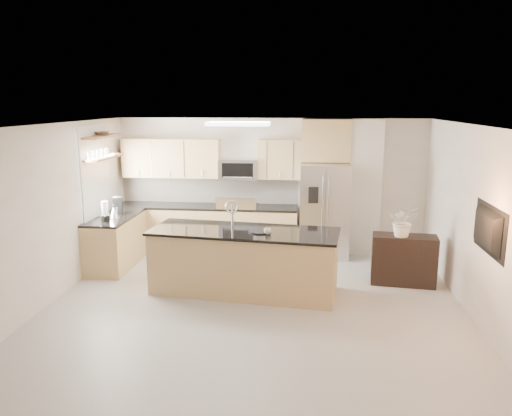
# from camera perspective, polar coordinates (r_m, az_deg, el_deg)

# --- Properties ---
(floor) EXTENTS (6.50, 6.50, 0.00)m
(floor) POSITION_cam_1_polar(r_m,az_deg,el_deg) (7.12, -0.43, -12.03)
(floor) COLOR #AFADA7
(floor) RESTS_ON ground
(ceiling) EXTENTS (6.00, 6.50, 0.02)m
(ceiling) POSITION_cam_1_polar(r_m,az_deg,el_deg) (6.51, -0.47, 9.36)
(ceiling) COLOR silver
(ceiling) RESTS_ON wall_back
(wall_back) EXTENTS (6.00, 0.02, 2.60)m
(wall_back) POSITION_cam_1_polar(r_m,az_deg,el_deg) (9.87, 1.66, 2.67)
(wall_back) COLOR beige
(wall_back) RESTS_ON floor
(wall_front) EXTENTS (6.00, 0.02, 2.60)m
(wall_front) POSITION_cam_1_polar(r_m,az_deg,el_deg) (3.66, -6.31, -14.00)
(wall_front) COLOR beige
(wall_front) RESTS_ON floor
(wall_left) EXTENTS (0.02, 6.50, 2.60)m
(wall_left) POSITION_cam_1_polar(r_m,az_deg,el_deg) (7.63, -23.46, -1.11)
(wall_left) COLOR beige
(wall_left) RESTS_ON floor
(wall_right) EXTENTS (0.02, 6.50, 2.60)m
(wall_right) POSITION_cam_1_polar(r_m,az_deg,el_deg) (7.03, 24.65, -2.26)
(wall_right) COLOR beige
(wall_right) RESTS_ON floor
(back_counter) EXTENTS (3.55, 0.66, 1.44)m
(back_counter) POSITION_cam_1_polar(r_m,az_deg,el_deg) (9.90, -5.61, -2.25)
(back_counter) COLOR tan
(back_counter) RESTS_ON floor
(left_counter) EXTENTS (0.66, 1.50, 0.92)m
(left_counter) POSITION_cam_1_polar(r_m,az_deg,el_deg) (9.31, -15.75, -3.65)
(left_counter) COLOR tan
(left_counter) RESTS_ON floor
(range) EXTENTS (0.76, 0.64, 1.14)m
(range) POSITION_cam_1_polar(r_m,az_deg,el_deg) (9.78, -2.03, -2.37)
(range) COLOR black
(range) RESTS_ON floor
(upper_cabinets) EXTENTS (3.50, 0.33, 0.75)m
(upper_cabinets) POSITION_cam_1_polar(r_m,az_deg,el_deg) (9.82, -6.04, 5.66)
(upper_cabinets) COLOR tan
(upper_cabinets) RESTS_ON wall_back
(microwave) EXTENTS (0.76, 0.40, 0.40)m
(microwave) POSITION_cam_1_polar(r_m,az_deg,el_deg) (9.68, -1.98, 4.46)
(microwave) COLOR #BBBBBE
(microwave) RESTS_ON upper_cabinets
(refrigerator) EXTENTS (0.92, 0.78, 1.78)m
(refrigerator) POSITION_cam_1_polar(r_m,az_deg,el_deg) (9.56, 7.82, -0.25)
(refrigerator) COLOR #BBBBBE
(refrigerator) RESTS_ON floor
(partition_column) EXTENTS (0.60, 0.30, 2.60)m
(partition_column) POSITION_cam_1_polar(r_m,az_deg,el_deg) (9.76, 12.32, 2.29)
(partition_column) COLOR silver
(partition_column) RESTS_ON floor
(window) EXTENTS (0.04, 1.15, 1.65)m
(window) POSITION_cam_1_polar(r_m,az_deg,el_deg) (9.19, -17.92, 3.60)
(window) COLOR white
(window) RESTS_ON wall_left
(shelf_lower) EXTENTS (0.30, 1.20, 0.04)m
(shelf_lower) POSITION_cam_1_polar(r_m,az_deg,el_deg) (9.19, -17.07, 5.55)
(shelf_lower) COLOR #93583B
(shelf_lower) RESTS_ON wall_left
(shelf_upper) EXTENTS (0.30, 1.20, 0.04)m
(shelf_upper) POSITION_cam_1_polar(r_m,az_deg,el_deg) (9.16, -17.21, 7.85)
(shelf_upper) COLOR #93583B
(shelf_upper) RESTS_ON wall_left
(ceiling_fixture) EXTENTS (1.00, 0.50, 0.06)m
(ceiling_fixture) POSITION_cam_1_polar(r_m,az_deg,el_deg) (8.15, -2.03, 9.61)
(ceiling_fixture) COLOR white
(ceiling_fixture) RESTS_ON ceiling
(island) EXTENTS (2.96, 1.35, 1.41)m
(island) POSITION_cam_1_polar(r_m,az_deg,el_deg) (7.75, -1.35, -6.07)
(island) COLOR tan
(island) RESTS_ON floor
(credenza) EXTENTS (1.05, 0.53, 0.81)m
(credenza) POSITION_cam_1_polar(r_m,az_deg,el_deg) (8.44, 16.51, -5.70)
(credenza) COLOR black
(credenza) RESTS_ON floor
(cup) EXTENTS (0.13, 0.13, 0.09)m
(cup) POSITION_cam_1_polar(r_m,az_deg,el_deg) (7.37, 1.34, -2.67)
(cup) COLOR silver
(cup) RESTS_ON island
(platter) EXTENTS (0.37, 0.37, 0.02)m
(platter) POSITION_cam_1_polar(r_m,az_deg,el_deg) (7.50, 0.42, -2.68)
(platter) COLOR black
(platter) RESTS_ON island
(blender) EXTENTS (0.15, 0.15, 0.34)m
(blender) POSITION_cam_1_polar(r_m,az_deg,el_deg) (8.82, -16.87, -0.50)
(blender) COLOR black
(blender) RESTS_ON left_counter
(kettle) EXTENTS (0.18, 0.18, 0.22)m
(kettle) POSITION_cam_1_polar(r_m,az_deg,el_deg) (9.05, -15.93, -0.46)
(kettle) COLOR #BBBBBE
(kettle) RESTS_ON left_counter
(coffee_maker) EXTENTS (0.21, 0.23, 0.30)m
(coffee_maker) POSITION_cam_1_polar(r_m,az_deg,el_deg) (9.40, -15.53, 0.29)
(coffee_maker) COLOR black
(coffee_maker) RESTS_ON left_counter
(bowl) EXTENTS (0.44, 0.44, 0.08)m
(bowl) POSITION_cam_1_polar(r_m,az_deg,el_deg) (9.20, -17.12, 8.24)
(bowl) COLOR #BBBBBE
(bowl) RESTS_ON shelf_upper
(flower_vase) EXTENTS (0.71, 0.62, 0.76)m
(flower_vase) POSITION_cam_1_polar(r_m,az_deg,el_deg) (8.17, 16.55, -0.59)
(flower_vase) COLOR white
(flower_vase) RESTS_ON credenza
(television) EXTENTS (0.14, 1.08, 0.62)m
(television) POSITION_cam_1_polar(r_m,az_deg,el_deg) (6.81, 24.49, -2.26)
(television) COLOR black
(television) RESTS_ON wall_right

